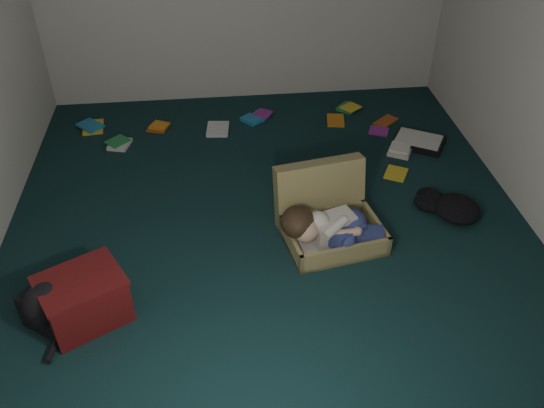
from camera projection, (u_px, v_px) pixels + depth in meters
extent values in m
plane|color=black|center=(270.00, 228.00, 4.41)|extent=(4.50, 4.50, 0.00)
plane|color=silver|center=(345.00, 363.00, 1.84)|extent=(4.50, 0.00, 4.50)
cube|color=#968A52|center=(334.00, 235.00, 4.22)|extent=(0.77, 0.61, 0.16)
cube|color=silver|center=(333.00, 239.00, 4.25)|extent=(0.70, 0.54, 0.02)
cube|color=#968A52|center=(320.00, 192.00, 4.37)|extent=(0.72, 0.33, 0.51)
cube|color=beige|center=(333.00, 228.00, 4.15)|extent=(0.33, 0.25, 0.22)
sphere|color=tan|center=(306.00, 230.00, 4.04)|extent=(0.19, 0.19, 0.19)
ellipsoid|color=black|center=(298.00, 222.00, 4.05)|extent=(0.25, 0.26, 0.22)
ellipsoid|color=navy|center=(351.00, 223.00, 4.19)|extent=(0.23, 0.26, 0.22)
cube|color=navy|center=(347.00, 236.00, 4.10)|extent=(0.29, 0.25, 0.14)
cube|color=navy|center=(366.00, 235.00, 4.14)|extent=(0.25, 0.15, 0.11)
sphere|color=white|center=(376.00, 232.00, 4.19)|extent=(0.11, 0.11, 0.11)
sphere|color=white|center=(380.00, 239.00, 4.15)|extent=(0.10, 0.10, 0.10)
cylinder|color=tan|center=(347.00, 233.00, 4.04)|extent=(0.19, 0.09, 0.07)
cube|color=#531111|center=(85.00, 300.00, 3.60)|extent=(0.60, 0.56, 0.32)
cube|color=#531111|center=(79.00, 281.00, 3.49)|extent=(0.63, 0.59, 0.02)
cube|color=black|center=(418.00, 142.00, 5.37)|extent=(0.56, 0.52, 0.06)
cube|color=white|center=(419.00, 139.00, 5.36)|extent=(0.50, 0.46, 0.01)
cube|color=yellow|center=(93.00, 127.00, 5.62)|extent=(0.21, 0.16, 0.02)
cube|color=#B14917|center=(158.00, 128.00, 5.61)|extent=(0.27, 0.26, 0.02)
cube|color=white|center=(218.00, 130.00, 5.58)|extent=(0.21, 0.25, 0.02)
cube|color=#217BB8|center=(260.00, 116.00, 5.80)|extent=(0.23, 0.26, 0.02)
cube|color=orange|center=(336.00, 121.00, 5.72)|extent=(0.27, 0.25, 0.02)
cube|color=#24853E|center=(348.00, 108.00, 5.94)|extent=(0.23, 0.18, 0.02)
cube|color=purple|center=(379.00, 131.00, 5.56)|extent=(0.27, 0.26, 0.02)
cube|color=beige|center=(400.00, 152.00, 5.26)|extent=(0.20, 0.24, 0.02)
cube|color=yellow|center=(396.00, 173.00, 4.98)|extent=(0.24, 0.26, 0.02)
cube|color=#B14917|center=(386.00, 121.00, 5.72)|extent=(0.26, 0.24, 0.02)
cube|color=white|center=(120.00, 145.00, 5.36)|extent=(0.24, 0.19, 0.02)
cube|color=#217BB8|center=(251.00, 120.00, 5.73)|extent=(0.26, 0.26, 0.02)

